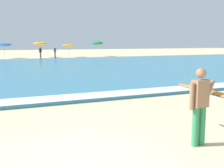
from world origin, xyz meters
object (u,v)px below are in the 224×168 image
beach_umbrella_4 (40,44)px  beach_umbrella_5 (68,45)px  surfer_with_board (208,99)px  beach_umbrella_3 (4,45)px  beachgoer_near_row_left (55,52)px  beachgoer_near_row_mid (40,52)px  beach_umbrella_6 (97,43)px

beach_umbrella_4 → beach_umbrella_5: size_ratio=1.13×
surfer_with_board → beach_umbrella_3: size_ratio=1.28×
beachgoer_near_row_left → beachgoer_near_row_mid: size_ratio=1.00×
beach_umbrella_3 → beachgoer_near_row_left: size_ratio=1.39×
beach_umbrella_4 → beach_umbrella_5: beach_umbrella_4 is taller
beach_umbrella_3 → beach_umbrella_4: beach_umbrella_4 is taller
surfer_with_board → beach_umbrella_3: 38.05m
beach_umbrella_3 → beach_umbrella_5: beach_umbrella_3 is taller
beach_umbrella_5 → beachgoer_near_row_mid: 4.66m
beach_umbrella_3 → beach_umbrella_6: beach_umbrella_6 is taller
beach_umbrella_4 → beachgoer_near_row_mid: (-0.33, -2.33, -1.20)m
beach_umbrella_4 → beachgoer_near_row_left: size_ratio=1.45×
beach_umbrella_5 → beachgoer_near_row_mid: size_ratio=1.29×
beach_umbrella_5 → surfer_with_board: bearing=-100.2°
beachgoer_near_row_left → beachgoer_near_row_mid: 2.07m
beachgoer_near_row_left → surfer_with_board: bearing=-96.9°
beach_umbrella_4 → beachgoer_near_row_left: (1.74, -2.31, -1.20)m
beachgoer_near_row_left → beach_umbrella_4: bearing=126.9°
beach_umbrella_3 → beachgoer_near_row_mid: size_ratio=1.39×
beach_umbrella_6 → beachgoer_near_row_mid: beach_umbrella_6 is taller
beach_umbrella_4 → beachgoer_near_row_left: bearing=-53.1°
beach_umbrella_6 → beachgoer_near_row_mid: 9.39m
beach_umbrella_5 → beachgoer_near_row_mid: (-4.40, -1.22, -0.93)m
beach_umbrella_3 → beach_umbrella_6: bearing=-1.6°
beach_umbrella_5 → beachgoer_near_row_left: size_ratio=1.29×
beachgoer_near_row_left → beachgoer_near_row_mid: bearing=-179.5°
beach_umbrella_3 → beachgoer_near_row_mid: beach_umbrella_3 is taller
beach_umbrella_3 → beach_umbrella_4: (5.00, 0.28, 0.11)m
surfer_with_board → beach_umbrella_3: beach_umbrella_3 is taller
beach_umbrella_3 → beachgoer_near_row_mid: bearing=-23.7°
beach_umbrella_6 → beachgoer_near_row_mid: (-9.15, -1.67, -1.30)m
beach_umbrella_4 → beachgoer_near_row_mid: bearing=-98.1°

